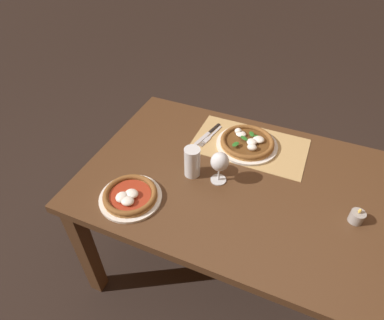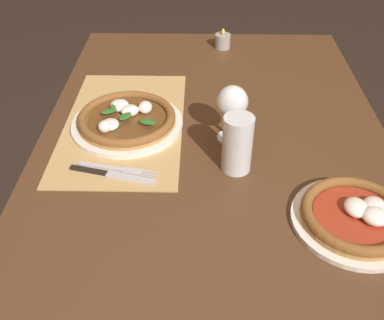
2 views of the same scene
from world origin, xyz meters
name	(u,v)px [view 1 (image 1 of 2)]	position (x,y,z in m)	size (l,w,h in m)	color
ground_plane	(221,262)	(0.00, 0.00, 0.00)	(24.00, 24.00, 0.00)	black
dining_table	(229,192)	(0.00, 0.00, 0.64)	(1.30, 0.93, 0.74)	#4C301C
paper_placemat	(250,145)	(-0.02, -0.25, 0.74)	(0.56, 0.32, 0.00)	tan
pizza_near	(247,142)	(-0.01, -0.24, 0.76)	(0.30, 0.30, 0.05)	silver
pizza_far	(130,196)	(0.35, 0.29, 0.76)	(0.26, 0.26, 0.05)	silver
wine_glass	(220,163)	(0.04, 0.04, 0.85)	(0.08, 0.08, 0.16)	silver
pint_glass	(192,162)	(0.17, 0.05, 0.81)	(0.07, 0.07, 0.15)	silver
fork	(211,136)	(0.18, -0.23, 0.75)	(0.06, 0.20, 0.00)	#B7B7BC
knife	(208,134)	(0.21, -0.25, 0.75)	(0.07, 0.21, 0.01)	black
votive_candle	(357,217)	(-0.53, 0.04, 0.76)	(0.06, 0.06, 0.07)	gray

